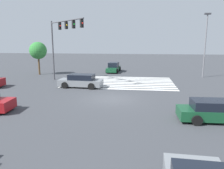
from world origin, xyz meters
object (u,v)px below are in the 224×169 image
Objects in this scene: car_0 at (217,111)px; car_2 at (81,81)px; car_1 at (114,68)px; traffic_signal_mast at (62,35)px; tree_corner_a at (38,51)px; street_light_pole_a at (206,40)px.

car_2 is at bearing 139.22° from car_0.
car_0 is at bearing 26.13° from car_1.
tree_corner_a is (5.88, -5.85, -2.07)m from traffic_signal_mast.
car_2 is 0.99× the size of tree_corner_a.
traffic_signal_mast reaches higher than car_1.
traffic_signal_mast is 0.86× the size of street_light_pole_a.
tree_corner_a is (10.65, 4.25, 2.83)m from car_1.
car_2 is 17.77m from street_light_pole_a.
tree_corner_a reaches higher than car_0.
car_2 is at bearing -6.43° from car_1.
car_1 is (-4.77, -10.11, -4.90)m from traffic_signal_mast.
car_1 is at bearing -16.57° from street_light_pole_a.
tree_corner_a reaches higher than car_2.
traffic_signal_mast is 8.55m from tree_corner_a.
car_2 reaches higher than car_0.
tree_corner_a is (8.58, -8.13, 2.85)m from car_2.
traffic_signal_mast is at bearing 138.93° from car_0.
street_light_pole_a reaches higher than traffic_signal_mast.
car_0 is 1.02× the size of car_1.
car_1 is 1.00× the size of car_2.
traffic_signal_mast is 1.50× the size of car_0.
car_0 is at bearing 144.87° from car_2.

